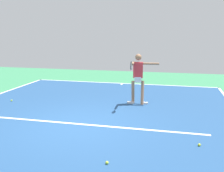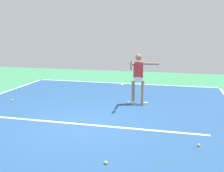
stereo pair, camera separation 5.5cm
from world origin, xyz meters
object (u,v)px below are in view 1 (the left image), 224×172
object	(u,v)px
tennis_player	(138,75)
tennis_ball_by_baseline	(199,145)
tennis_ball_near_service_line	(12,100)
tennis_ball_by_sideline	(107,163)

from	to	relation	value
tennis_player	tennis_ball_by_baseline	bearing A→B (deg)	116.04
tennis_ball_near_service_line	tennis_ball_by_sideline	size ratio (longest dim) A/B	1.00
tennis_player	tennis_ball_by_sideline	bearing A→B (deg)	86.49
tennis_ball_near_service_line	tennis_ball_by_sideline	xyz separation A→B (m)	(-4.78, 3.86, 0.00)
tennis_player	tennis_ball_near_service_line	xyz separation A→B (m)	(4.75, 0.74, -1.04)
tennis_ball_by_baseline	tennis_player	bearing A→B (deg)	-60.07
tennis_ball_by_baseline	tennis_ball_by_sideline	bearing A→B (deg)	35.13
tennis_player	tennis_ball_by_sideline	world-z (taller)	tennis_player
tennis_ball_by_sideline	tennis_ball_near_service_line	bearing A→B (deg)	-38.91
tennis_ball_near_service_line	tennis_ball_by_sideline	bearing A→B (deg)	141.09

